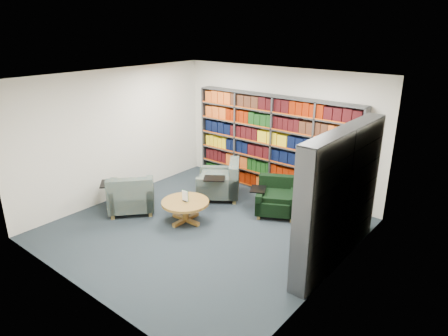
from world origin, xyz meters
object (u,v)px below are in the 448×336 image
Objects in this scene: chair_teal_front at (131,197)px; chair_teal_left at (222,183)px; chair_green_right at (277,199)px; coffee_table at (185,205)px.

chair_teal_left is at bearing 61.27° from chair_teal_front.
chair_teal_left is at bearing -175.25° from chair_green_right.
chair_green_right is 2.97m from chair_teal_front.
chair_teal_left is 1.38× the size of coffee_table.
chair_green_right reaches higher than coffee_table.
chair_teal_front is 1.38× the size of coffee_table.
chair_green_right is 1.87m from coffee_table.
chair_teal_front is (-0.96, -1.76, -0.00)m from chair_teal_left.
chair_teal_front is (-2.31, -1.87, 0.04)m from chair_green_right.
chair_green_right is at bearing 52.46° from coffee_table.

